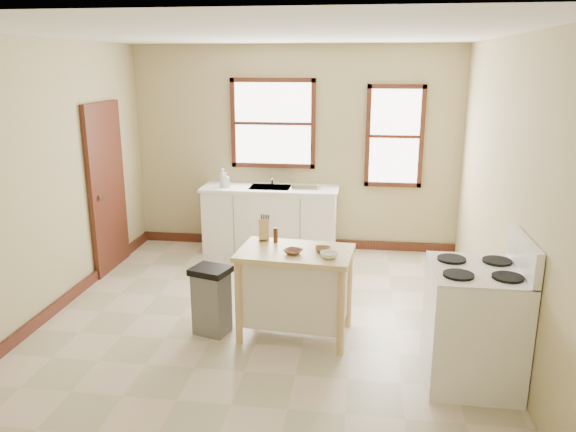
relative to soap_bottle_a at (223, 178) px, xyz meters
The scene contains 23 objects.
floor 2.55m from the soap_bottle_a, 66.22° to the right, with size 5.00×5.00×0.00m, color beige.
ceiling 2.91m from the soap_bottle_a, 66.22° to the right, with size 5.00×5.00×0.00m, color white.
wall_back 1.07m from the soap_bottle_a, 21.65° to the left, with size 4.50×0.04×2.80m, color tan.
wall_left 2.53m from the soap_bottle_a, 121.67° to the right, with size 0.04×5.00×2.80m, color tan.
wall_right 3.85m from the soap_bottle_a, 33.73° to the right, with size 0.04×5.00×2.80m, color tan.
window_main 1.01m from the soap_bottle_a, 28.91° to the left, with size 1.17×0.06×1.22m, color #381E0F, non-canonical shape.
window_side 2.38m from the soap_bottle_a, ahead, with size 0.77×0.06×1.37m, color #381E0F, non-canonical shape.
door_left 1.52m from the soap_bottle_a, 146.95° to the right, with size 0.06×0.90×2.10m, color #381E0F.
baseboard_back 1.40m from the soap_bottle_a, 20.05° to the left, with size 4.50×0.04×0.12m, color #381E0F.
baseboard_left 2.67m from the soap_bottle_a, 121.08° to the right, with size 0.04×5.00×0.12m, color #381E0F.
sink_counter 0.87m from the soap_bottle_a, ahead, with size 1.86×0.62×0.92m, color white, non-canonical shape.
faucet 0.69m from the soap_bottle_a, 21.58° to the left, with size 0.03×0.03×0.22m, color silver.
soap_bottle_a is the anchor object (origin of this frame).
soap_bottle_b 0.05m from the soap_bottle_a, ahead, with size 0.09×0.09×0.20m, color #B2B2B2.
dish_rack 1.13m from the soap_bottle_a, ahead, with size 0.37×0.28×0.09m, color silver, non-canonical shape.
kitchen_island 2.76m from the soap_bottle_a, 61.52° to the right, with size 1.05×0.67×0.86m, color #E4CF86, non-canonical shape.
knife_block 2.29m from the soap_bottle_a, 65.88° to the right, with size 0.10×0.10×0.20m, color tan, non-canonical shape.
pepper_grinder 2.41m from the soap_bottle_a, 63.74° to the right, with size 0.04×0.04×0.15m, color #422411.
bowl_a 2.78m from the soap_bottle_a, 62.69° to the right, with size 0.17×0.17×0.04m, color brown.
bowl_b 2.83m from the soap_bottle_a, 57.00° to the right, with size 0.16×0.16×0.04m, color brown.
bowl_c 3.00m from the soap_bottle_a, 57.52° to the right, with size 0.16×0.16×0.05m, color white.
trash_bin 2.58m from the soap_bottle_a, 78.90° to the right, with size 0.35×0.29×0.67m, color #585856, non-canonical shape.
gas_stove 4.11m from the soap_bottle_a, 46.46° to the right, with size 0.78×0.80×1.25m, color white, non-canonical shape.
Camera 1 is at (0.94, -5.17, 2.55)m, focal length 35.00 mm.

